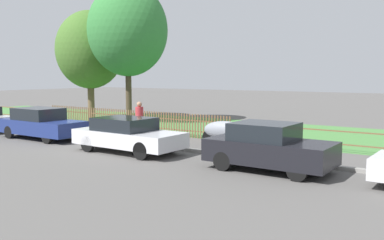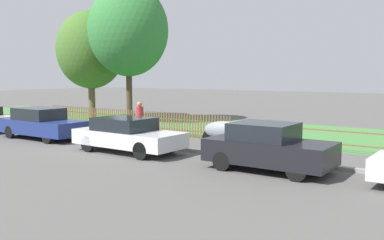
# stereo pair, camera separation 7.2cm
# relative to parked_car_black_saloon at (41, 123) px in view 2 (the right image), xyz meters

# --- Properties ---
(ground_plane) EXTENTS (120.00, 120.00, 0.00)m
(ground_plane) POSITION_rel_parked_car_black_saloon_xyz_m (1.53, 1.03, -0.71)
(ground_plane) COLOR #565451
(kerb_stone) EXTENTS (41.71, 0.20, 0.12)m
(kerb_stone) POSITION_rel_parked_car_black_saloon_xyz_m (1.53, 1.13, -0.65)
(kerb_stone) COLOR gray
(kerb_stone) RESTS_ON ground
(grass_strip) EXTENTS (41.71, 8.28, 0.01)m
(grass_strip) POSITION_rel_parked_car_black_saloon_xyz_m (1.53, 8.31, -0.71)
(grass_strip) COLOR #477F3D
(grass_strip) RESTS_ON ground
(park_fence) EXTENTS (41.71, 0.05, 1.13)m
(park_fence) POSITION_rel_parked_car_black_saloon_xyz_m (1.53, 4.18, -0.15)
(park_fence) COLOR brown
(park_fence) RESTS_ON ground
(parked_car_black_saloon) EXTENTS (4.44, 1.71, 1.42)m
(parked_car_black_saloon) POSITION_rel_parked_car_black_saloon_xyz_m (0.00, 0.00, 0.00)
(parked_car_black_saloon) COLOR navy
(parked_car_black_saloon) RESTS_ON ground
(parked_car_navy_estate) EXTENTS (4.41, 1.87, 1.32)m
(parked_car_navy_estate) POSITION_rel_parked_car_black_saloon_xyz_m (5.68, -0.32, -0.03)
(parked_car_navy_estate) COLOR silver
(parked_car_navy_estate) RESTS_ON ground
(parked_car_red_compact) EXTENTS (3.84, 1.84, 1.47)m
(parked_car_red_compact) POSITION_rel_parked_car_black_saloon_xyz_m (11.40, -0.17, 0.03)
(parked_car_red_compact) COLOR black
(parked_car_red_compact) RESTS_ON ground
(covered_motorcycle) EXTENTS (2.12, 0.83, 1.04)m
(covered_motorcycle) POSITION_rel_parked_car_black_saloon_xyz_m (8.10, 3.01, -0.06)
(covered_motorcycle) COLOR black
(covered_motorcycle) RESTS_ON ground
(tree_nearest_kerb) EXTENTS (4.47, 4.47, 7.16)m
(tree_nearest_kerb) POSITION_rel_parked_car_black_saloon_xyz_m (-4.94, 7.59, 3.87)
(tree_nearest_kerb) COLOR brown
(tree_nearest_kerb) RESTS_ON ground
(tree_behind_motorcycle) EXTENTS (4.83, 4.83, 8.40)m
(tree_behind_motorcycle) POSITION_rel_parked_car_black_saloon_xyz_m (-1.20, 7.21, 4.90)
(tree_behind_motorcycle) COLOR #473828
(tree_behind_motorcycle) RESTS_ON ground
(pedestrian_near_fence) EXTENTS (0.50, 0.50, 1.75)m
(pedestrian_near_fence) POSITION_rel_parked_car_black_saloon_xyz_m (4.10, 2.16, 0.28)
(pedestrian_near_fence) COLOR slate
(pedestrian_near_fence) RESTS_ON ground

